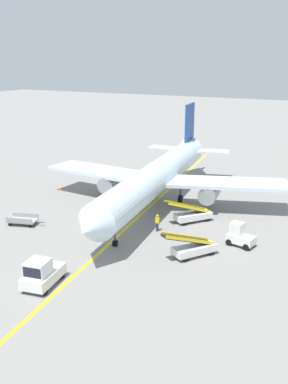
% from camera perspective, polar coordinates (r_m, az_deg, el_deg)
% --- Properties ---
extents(ground_plane, '(300.00, 300.00, 0.00)m').
position_cam_1_polar(ground_plane, '(40.11, -3.37, -6.28)').
color(ground_plane, gray).
extents(taxi_line_yellow, '(10.94, 79.33, 0.01)m').
position_cam_1_polar(taxi_line_yellow, '(44.63, -1.27, -3.77)').
color(taxi_line_yellow, yellow).
rests_on(taxi_line_yellow, ground).
extents(airliner, '(28.36, 35.31, 10.10)m').
position_cam_1_polar(airliner, '(48.39, 1.88, 2.14)').
color(airliner, silver).
rests_on(airliner, ground).
extents(pushback_tug, '(2.49, 3.87, 2.20)m').
position_cam_1_polar(pushback_tug, '(32.87, -13.26, -10.36)').
color(pushback_tug, silver).
rests_on(pushback_tug, ground).
extents(baggage_tug_near_wing, '(2.61, 1.75, 2.10)m').
position_cam_1_polar(baggage_tug_near_wing, '(39.46, 12.40, -5.62)').
color(baggage_tug_near_wing, silver).
rests_on(baggage_tug_near_wing, ground).
extents(belt_loader_forward_hold, '(4.02, 4.74, 2.59)m').
position_cam_1_polar(belt_loader_forward_hold, '(44.40, 6.32, -2.92)').
color(belt_loader_forward_hold, silver).
rests_on(belt_loader_forward_hold, ground).
extents(belt_loader_aft_hold, '(3.81, 4.86, 2.59)m').
position_cam_1_polar(belt_loader_aft_hold, '(36.90, 6.47, -7.21)').
color(belt_loader_aft_hold, silver).
rests_on(belt_loader_aft_hold, ground).
extents(baggage_cart_loaded, '(3.83, 2.30, 0.94)m').
position_cam_1_polar(baggage_cart_loaded, '(45.05, -15.61, -3.59)').
color(baggage_cart_loaded, '#A5A5A8').
rests_on(baggage_cart_loaded, ground).
extents(ground_crew_marshaller, '(0.36, 0.24, 1.70)m').
position_cam_1_polar(ground_crew_marshaller, '(41.68, 1.76, -3.98)').
color(ground_crew_marshaller, '#26262D').
rests_on(ground_crew_marshaller, ground).
extents(safety_cone_nose_left, '(0.36, 0.36, 0.44)m').
position_cam_1_polar(safety_cone_nose_left, '(46.29, -8.27, -2.89)').
color(safety_cone_nose_left, orange).
rests_on(safety_cone_nose_left, ground).
extents(safety_cone_nose_right, '(0.36, 0.36, 0.44)m').
position_cam_1_polar(safety_cone_nose_right, '(45.04, 12.26, -3.68)').
color(safety_cone_nose_right, orange).
rests_on(safety_cone_nose_right, ground).
extents(safety_cone_wingtip_left, '(0.36, 0.36, 0.44)m').
position_cam_1_polar(safety_cone_wingtip_left, '(55.51, -10.87, 0.38)').
color(safety_cone_wingtip_left, orange).
rests_on(safety_cone_wingtip_left, ground).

